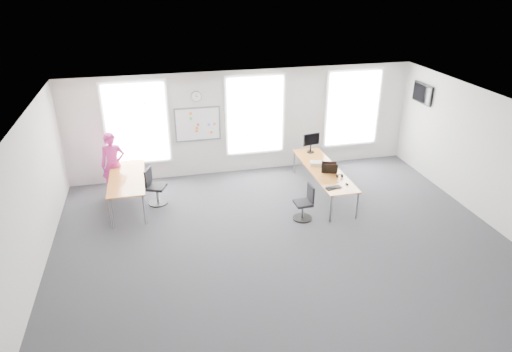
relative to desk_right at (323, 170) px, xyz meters
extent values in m
plane|color=#2C2C31|center=(-1.70, -2.00, -0.68)|extent=(10.00, 10.00, 0.00)
plane|color=silver|center=(-1.70, -2.00, 2.32)|extent=(10.00, 10.00, 0.00)
plane|color=silver|center=(-1.70, 2.00, 0.82)|extent=(10.00, 0.00, 10.00)
plane|color=silver|center=(-1.70, -6.00, 0.82)|extent=(10.00, 0.00, 10.00)
plane|color=silver|center=(-6.70, -2.00, 0.82)|extent=(0.00, 10.00, 10.00)
plane|color=silver|center=(3.30, -2.00, 0.82)|extent=(0.00, 10.00, 10.00)
cube|color=white|center=(-4.70, 1.97, 1.02)|extent=(1.60, 0.06, 2.20)
cube|color=white|center=(-1.40, 1.97, 1.02)|extent=(1.60, 0.06, 2.20)
cube|color=white|center=(1.60, 1.97, 1.02)|extent=(1.60, 0.06, 2.20)
cube|color=#C68528|center=(0.00, 0.00, 0.03)|extent=(0.80, 2.99, 0.03)
cylinder|color=gray|center=(-0.34, -1.44, -0.33)|extent=(0.05, 0.05, 0.70)
cylinder|color=gray|center=(0.34, -1.44, -0.33)|extent=(0.05, 0.05, 0.70)
cylinder|color=gray|center=(-0.34, 1.44, -0.33)|extent=(0.05, 0.05, 0.70)
cylinder|color=gray|center=(0.34, 1.44, -0.33)|extent=(0.05, 0.05, 0.70)
cube|color=#C68528|center=(-5.04, 0.51, 0.10)|extent=(0.87, 2.18, 0.03)
cylinder|color=gray|center=(-5.41, -0.52, -0.30)|extent=(0.05, 0.05, 0.76)
cylinder|color=gray|center=(-4.66, -0.52, -0.30)|extent=(0.05, 0.05, 0.76)
cylinder|color=gray|center=(-5.41, 1.54, -0.30)|extent=(0.05, 0.05, 0.76)
cylinder|color=gray|center=(-4.66, 1.54, -0.30)|extent=(0.05, 0.05, 0.76)
cylinder|color=black|center=(-0.94, -1.15, -0.67)|extent=(0.47, 0.47, 0.03)
cylinder|color=gray|center=(-0.94, -1.15, -0.46)|extent=(0.05, 0.05, 0.38)
cube|color=black|center=(-0.94, -1.15, -0.26)|extent=(0.41, 0.41, 0.06)
cube|color=black|center=(-0.76, -1.15, -0.01)|extent=(0.06, 0.38, 0.41)
cylinder|color=black|center=(-4.33, 0.46, -0.67)|extent=(0.51, 0.51, 0.03)
cylinder|color=gray|center=(-4.33, 0.46, -0.45)|extent=(0.06, 0.06, 0.41)
cube|color=black|center=(-4.33, 0.46, -0.22)|extent=(0.56, 0.56, 0.07)
cube|color=black|center=(-4.52, 0.53, 0.05)|extent=(0.20, 0.40, 0.44)
imported|color=#C12A83|center=(-5.38, 1.23, 0.18)|extent=(0.65, 0.44, 1.73)
cube|color=white|center=(-3.05, 1.97, 0.87)|extent=(1.20, 0.03, 0.90)
cylinder|color=gray|center=(-3.05, 1.97, 1.67)|extent=(0.30, 0.04, 0.30)
cube|color=black|center=(3.25, 1.00, 1.62)|extent=(0.06, 0.90, 0.55)
cube|color=black|center=(-0.18, -1.12, 0.06)|extent=(0.42, 0.25, 0.02)
ellipsoid|color=black|center=(0.22, -1.03, 0.07)|extent=(0.08, 0.12, 0.04)
cylinder|color=black|center=(0.05, -0.85, 0.05)|extent=(0.09, 0.09, 0.01)
cylinder|color=black|center=(0.14, -0.60, 0.09)|extent=(0.04, 0.08, 0.08)
cylinder|color=black|center=(0.27, -0.60, 0.09)|extent=(0.04, 0.08, 0.08)
cylinder|color=gold|center=(0.14, -0.60, 0.09)|extent=(0.01, 0.09, 0.09)
cube|color=black|center=(0.20, -0.60, 0.13)|extent=(0.14, 0.02, 0.01)
cube|color=black|center=(0.03, -0.26, 0.20)|extent=(0.38, 0.20, 0.31)
cube|color=#FF3700|center=(0.03, -0.35, 0.19)|extent=(0.37, 0.21, 0.28)
cube|color=black|center=(0.03, -0.36, 0.20)|extent=(0.39, 0.22, 0.30)
cube|color=#F4E8C4|center=(-0.12, 0.26, 0.10)|extent=(0.36, 0.31, 0.11)
cylinder|color=black|center=(0.05, 1.19, 0.06)|extent=(0.21, 0.21, 0.02)
cylinder|color=black|center=(0.05, 1.19, 0.16)|extent=(0.04, 0.04, 0.21)
cube|color=black|center=(0.05, 1.17, 0.44)|extent=(0.51, 0.13, 0.34)
cube|color=black|center=(0.05, 1.15, 0.44)|extent=(0.46, 0.09, 0.30)
camera|label=1|loc=(-4.23, -10.26, 4.96)|focal=32.00mm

